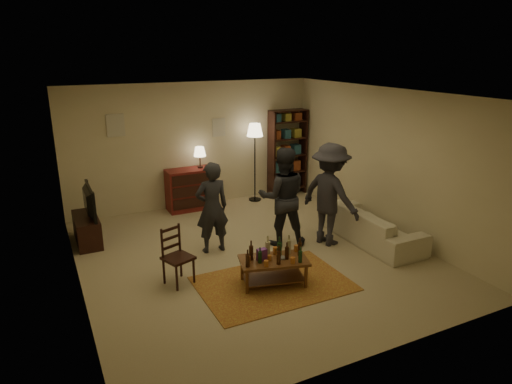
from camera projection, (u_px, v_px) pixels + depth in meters
floor at (253, 255)px, 7.76m from camera, size 6.00×6.00×0.00m
room_shell at (163, 126)px, 9.49m from camera, size 6.00×6.00×6.00m
rug at (273, 283)px, 6.81m from camera, size 2.20×1.50×0.01m
coffee_table at (274, 261)px, 6.70m from camera, size 1.10×0.78×0.75m
dining_chair at (176, 254)px, 6.73m from camera, size 0.50×0.50×0.89m
tv_stand at (87, 223)px, 8.16m from camera, size 0.40×1.00×1.06m
dresser at (191, 188)px, 9.86m from camera, size 1.00×0.50×1.36m
bookshelf at (287, 152)px, 10.77m from camera, size 0.90×0.34×2.02m
floor_lamp at (255, 135)px, 10.13m from camera, size 0.36×0.36×1.78m
sofa at (372, 225)px, 8.25m from camera, size 0.81×2.08×0.61m
person_left at (212, 208)px, 7.70m from camera, size 0.59×0.39×1.59m
person_right at (283, 197)px, 7.97m from camera, size 1.04×0.93×1.76m
person_by_sofa at (330, 195)px, 8.00m from camera, size 0.98×1.32×1.83m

